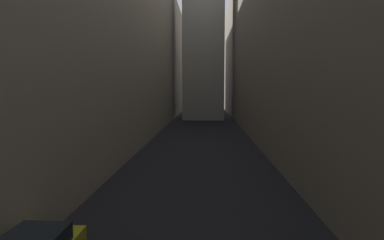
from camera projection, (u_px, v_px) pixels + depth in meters
The scene contains 3 objects.
ground_plane at pixel (201, 137), 39.91m from camera, with size 264.00×264.00×0.00m, color black.
building_block_left at pixel (93, 37), 41.37m from camera, with size 15.12×108.00×23.59m, color gray.
building_block_right at pixel (311, 33), 40.29m from camera, with size 14.45×108.00×24.07m, color #756B5B.
Camera 1 is at (0.55, 8.42, 5.60)m, focal length 32.27 mm.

